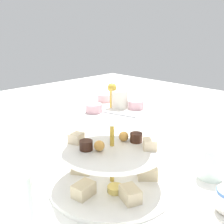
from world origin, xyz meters
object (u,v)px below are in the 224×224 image
object	(u,v)px
water_glass_short_left	(211,163)
butter_knife_left	(27,155)
water_glass_tall_right	(14,209)
tiered_serving_stand	(112,156)

from	to	relation	value
water_glass_short_left	butter_knife_left	xyz separation A→B (m)	(-0.45, -0.27, -0.04)
water_glass_tall_right	butter_knife_left	xyz separation A→B (m)	(-0.31, 0.18, -0.06)
water_glass_tall_right	water_glass_short_left	xyz separation A→B (m)	(0.14, 0.45, -0.03)
tiered_serving_stand	water_glass_tall_right	size ratio (longest dim) A/B	2.29
water_glass_tall_right	water_glass_short_left	world-z (taller)	water_glass_tall_right
tiered_serving_stand	water_glass_short_left	world-z (taller)	tiered_serving_stand
tiered_serving_stand	butter_knife_left	bearing A→B (deg)	-167.17
water_glass_short_left	butter_knife_left	distance (m)	0.52
water_glass_tall_right	water_glass_short_left	distance (m)	0.47
butter_knife_left	tiered_serving_stand	bearing A→B (deg)	94.14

